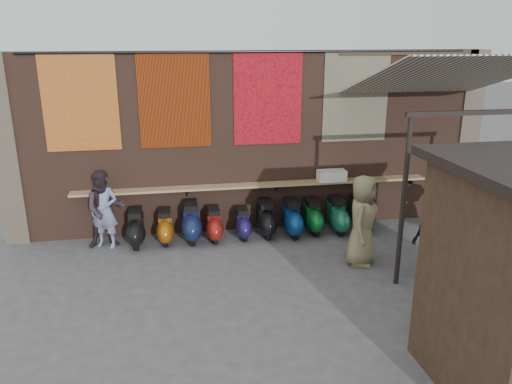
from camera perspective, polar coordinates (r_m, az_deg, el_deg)
ground at (r=9.46m, az=2.33°, el=-9.68°), size 70.00×70.00×0.00m
brick_wall at (r=11.31m, az=-0.38°, el=5.70°), size 10.00×0.40×4.00m
pier_left at (r=11.67m, az=-26.53°, el=4.21°), size 0.50×0.50×4.00m
pier_right at (r=13.17m, az=22.68°, el=6.05°), size 0.50×0.50×4.00m
eating_counter at (r=11.18m, az=-0.07°, el=0.79°), size 8.00×0.32×0.05m
shelf_box at (r=11.52m, az=8.64°, el=1.88°), size 0.64×0.33×0.25m
tapestry_redgold at (r=10.93m, az=-19.44°, el=9.61°), size 1.50×0.02×2.00m
tapestry_sun at (r=10.78m, az=-9.30°, el=10.27°), size 1.50×0.02×2.00m
tapestry_orange at (r=10.98m, az=1.37°, el=10.63°), size 1.50×0.02×2.00m
tapestry_multi at (r=11.53m, az=11.35°, el=10.63°), size 1.50×0.02×2.00m
hang_rail at (r=10.84m, az=-0.20°, el=15.74°), size 9.50×0.06×0.06m
scooter_stool_0 at (r=10.95m, az=-13.55°, el=-4.03°), size 0.37×0.82×0.78m
scooter_stool_1 at (r=10.97m, az=-10.32°, el=-3.93°), size 0.34×0.76×0.72m
scooter_stool_2 at (r=10.97m, az=-7.40°, el=-3.43°), size 0.40×0.89×0.85m
scooter_stool_3 at (r=10.97m, az=-4.82°, el=-3.71°), size 0.34×0.75×0.72m
scooter_stool_4 at (r=11.06m, az=-1.52°, el=-3.60°), size 0.32×0.70×0.67m
scooter_stool_5 at (r=11.17m, az=1.12°, el=-3.06°), size 0.37×0.82×0.78m
scooter_stool_6 at (r=11.20m, az=4.13°, el=-3.03°), size 0.37×0.83×0.79m
scooter_stool_7 at (r=11.42m, az=6.45°, el=-2.77°), size 0.36×0.80×0.76m
scooter_stool_8 at (r=11.51m, az=9.27°, el=-2.66°), size 0.37×0.82×0.78m
scooter_stool_9 at (r=11.75m, az=11.82°, el=-2.38°), size 0.37×0.83×0.79m
diner_left at (r=10.91m, az=-16.97°, el=-2.00°), size 0.70×0.57×1.64m
diner_right at (r=10.90m, az=-16.86°, el=-1.88°), size 0.88×0.72×1.68m
shopper_navy at (r=9.68m, az=19.77°, el=-5.01°), size 0.96×0.49×1.57m
shopper_grey at (r=10.99m, az=25.52°, el=-2.90°), size 1.17×1.16×1.62m
shopper_tan at (r=9.86m, az=12.08°, el=-3.19°), size 0.96×1.05×1.80m
stall_sign at (r=7.65m, az=27.00°, el=-1.57°), size 1.20×0.06×0.50m
stall_shelf at (r=8.02m, az=25.98°, el=-8.55°), size 2.19×0.14×0.06m
awning_canvas at (r=10.57m, az=20.86°, el=12.24°), size 3.20×3.28×0.97m
awning_ledger at (r=11.95m, az=17.19°, el=15.02°), size 3.30×0.08×0.12m
awning_header at (r=9.36m, az=25.12°, el=8.26°), size 3.00×0.08×0.08m
awning_post_left at (r=9.00m, az=16.48°, el=-1.18°), size 0.09×0.09×3.10m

